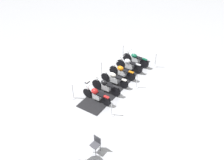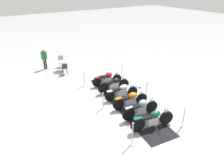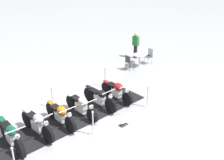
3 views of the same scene
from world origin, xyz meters
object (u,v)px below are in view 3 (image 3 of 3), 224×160
object	(u,v)px
motorcycle_cream	(82,106)
stanchion_left_rear	(105,81)
motorcycle_copper	(61,115)
motorcycle_chrome	(37,124)
bystander_person	(136,43)
stanchion_right_rear	(147,100)
cafe_table	(139,58)
stanchion_right_mid	(93,128)
motorcycle_maroon	(117,91)
motorcycle_black	(100,98)
cafe_chair_near_table	(149,55)
info_placard	(124,124)
motorcycle_forest	(11,135)
cafe_chair_across_table	(129,61)
stanchion_left_mid	(52,100)

from	to	relation	value
motorcycle_cream	stanchion_left_rear	world-z (taller)	stanchion_left_rear
motorcycle_copper	stanchion_left_rear	xyz separation A→B (m)	(-0.99, 3.82, -0.17)
motorcycle_chrome	bystander_person	bearing A→B (deg)	107.93
stanchion_right_rear	cafe_table	xyz separation A→B (m)	(-3.06, 3.74, 0.20)
cafe_table	bystander_person	bearing A→B (deg)	134.64
stanchion_right_mid	bystander_person	size ratio (longest dim) A/B	0.64
stanchion_right_rear	motorcycle_maroon	bearing A→B (deg)	-166.05
motorcycle_copper	motorcycle_black	bearing A→B (deg)	92.04
stanchion_right_rear	cafe_chair_near_table	xyz separation A→B (m)	(-2.89, 4.54, 0.17)
cafe_chair_near_table	stanchion_right_rear	bearing A→B (deg)	44.38
motorcycle_copper	info_placard	bearing A→B (deg)	48.84
stanchion_right_rear	cafe_chair_near_table	world-z (taller)	stanchion_right_rear
motorcycle_copper	stanchion_left_rear	distance (m)	3.95
stanchion_right_mid	cafe_chair_near_table	bearing A→B (deg)	107.99
motorcycle_forest	motorcycle_maroon	xyz separation A→B (m)	(0.67, 5.15, -0.02)
motorcycle_forest	bystander_person	distance (m)	10.54
motorcycle_black	motorcycle_maroon	xyz separation A→B (m)	(0.14, 1.03, -0.01)
motorcycle_copper	bystander_person	world-z (taller)	bystander_person
stanchion_right_rear	motorcycle_black	bearing A→B (deg)	-139.00
stanchion_left_rear	motorcycle_black	bearing A→B (deg)	-54.68
stanchion_left_rear	info_placard	bearing A→B (deg)	-37.01
cafe_chair_near_table	cafe_chair_across_table	bearing A→B (deg)	0.08
cafe_chair_near_table	motorcycle_maroon	bearing A→B (deg)	28.17
motorcycle_cream	bystander_person	world-z (taller)	bystander_person
info_placard	cafe_chair_near_table	distance (m)	7.06
motorcycle_forest	motorcycle_maroon	distance (m)	5.19
cafe_table	motorcycle_cream	bearing A→B (deg)	-77.75
motorcycle_forest	motorcycle_cream	size ratio (longest dim) A/B	1.06
cafe_table	bystander_person	size ratio (longest dim) A/B	0.48
motorcycle_maroon	stanchion_left_mid	size ratio (longest dim) A/B	2.04
stanchion_left_rear	bystander_person	distance (m)	4.69
cafe_table	cafe_chair_near_table	bearing A→B (deg)	78.08
motorcycle_copper	stanchion_right_mid	size ratio (longest dim) A/B	1.99
motorcycle_black	motorcycle_copper	bearing A→B (deg)	-90.03
motorcycle_maroon	bystander_person	xyz separation A→B (m)	(-2.67, 5.19, 0.51)
motorcycle_forest	info_placard	size ratio (longest dim) A/B	5.89
motorcycle_chrome	info_placard	bearing A→B (deg)	56.74
motorcycle_copper	stanchion_right_rear	distance (m)	3.92
motorcycle_copper	stanchion_right_mid	world-z (taller)	stanchion_right_mid
stanchion_right_rear	bystander_person	world-z (taller)	bystander_person
motorcycle_forest	cafe_chair_across_table	size ratio (longest dim) A/B	2.52
stanchion_left_rear	bystander_person	world-z (taller)	bystander_person
motorcycle_forest	stanchion_left_rear	bearing A→B (deg)	108.40
stanchion_right_rear	stanchion_right_mid	distance (m)	3.14
motorcycle_maroon	info_placard	xyz separation A→B (m)	(1.54, -1.48, -0.43)
stanchion_left_rear	stanchion_right_rear	bearing A→B (deg)	-7.36
stanchion_right_rear	cafe_chair_near_table	bearing A→B (deg)	122.46
stanchion_left_mid	cafe_chair_across_table	distance (m)	5.69
motorcycle_maroon	motorcycle_forest	bearing A→B (deg)	-88.39
motorcycle_copper	motorcycle_maroon	distance (m)	3.11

